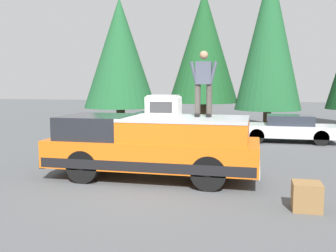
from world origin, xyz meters
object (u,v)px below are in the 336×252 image
at_px(compressor_unit, 164,106).
at_px(wooden_crate, 307,196).
at_px(person_on_truck_bed, 204,82).
at_px(pickup_truck, 153,146).
at_px(parked_car_white, 157,124).
at_px(parked_car_silver, 288,128).

relative_size(compressor_unit, wooden_crate, 1.50).
bearing_deg(wooden_crate, person_on_truck_bed, 49.13).
height_order(pickup_truck, parked_car_white, pickup_truck).
bearing_deg(person_on_truck_bed, compressor_unit, 99.92).
distance_m(parked_car_white, wooden_crate, 11.16).
distance_m(parked_car_silver, parked_car_white, 5.94).
bearing_deg(wooden_crate, pickup_truck, 63.43).
relative_size(pickup_truck, compressor_unit, 6.60).
height_order(compressor_unit, wooden_crate, compressor_unit).
relative_size(pickup_truck, person_on_truck_bed, 3.28).
distance_m(compressor_unit, parked_car_white, 8.20).
bearing_deg(pickup_truck, person_on_truck_bed, -80.68).
relative_size(compressor_unit, parked_car_white, 0.20).
bearing_deg(compressor_unit, parked_car_silver, -26.52).
bearing_deg(parked_car_white, parked_car_silver, -93.50).
distance_m(pickup_truck, parked_car_white, 8.06).
distance_m(pickup_truck, compressor_unit, 1.09).
xyz_separation_m(parked_car_silver, wooden_crate, (-9.28, 0.32, -0.30)).
bearing_deg(compressor_unit, pickup_truck, 97.20).
bearing_deg(parked_car_white, pickup_truck, -166.05).
relative_size(compressor_unit, person_on_truck_bed, 0.50).
distance_m(person_on_truck_bed, parked_car_white, 8.49).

